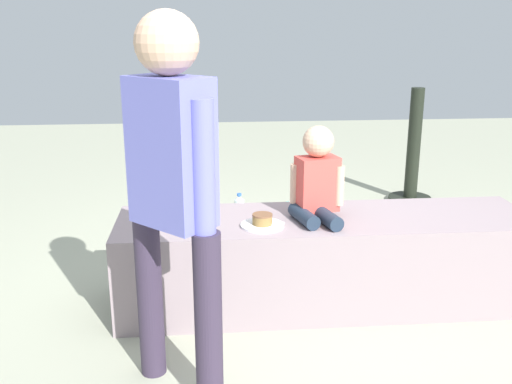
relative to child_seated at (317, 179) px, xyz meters
name	(u,v)px	position (x,y,z in m)	size (l,w,h in m)	color
ground_plane	(323,302)	(0.06, 0.01, -0.71)	(12.00, 12.00, 0.00)	#9FA28B
concrete_ledge	(325,260)	(0.06, 0.01, -0.46)	(2.19, 0.57, 0.49)	gray
child_seated	(317,179)	(0.00, 0.00, 0.00)	(0.28, 0.34, 0.48)	#202E40
adult_standing	(172,176)	(-0.69, -0.70, 0.21)	(0.35, 0.35, 1.52)	#342A3D
cake_plate	(262,222)	(-0.29, -0.11, -0.19)	(0.22, 0.22, 0.07)	white
gift_bag	(300,225)	(0.05, 0.81, -0.55)	(0.19, 0.10, 0.35)	#59C6B2
railing_post	(413,161)	(1.17, 1.78, -0.36)	(0.36, 0.36, 0.97)	black
water_bottle_near_gift	(239,209)	(-0.32, 1.38, -0.60)	(0.08, 0.08, 0.23)	silver
water_bottle_far_side	(428,231)	(0.93, 0.76, -0.60)	(0.07, 0.07, 0.23)	silver
party_cup_red	(314,214)	(0.26, 1.37, -0.66)	(0.09, 0.09, 0.10)	red
handbag_black_leather	(155,233)	(-0.93, 0.92, -0.61)	(0.31, 0.10, 0.30)	black
handbag_brown_canvas	(374,233)	(0.56, 0.78, -0.61)	(0.28, 0.13, 0.29)	brown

